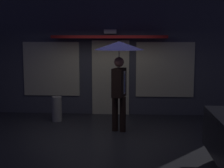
% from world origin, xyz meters
% --- Properties ---
extents(ground_plane, '(18.00, 18.00, 0.00)m').
position_xyz_m(ground_plane, '(0.00, 0.00, 0.00)').
color(ground_plane, '#26262B').
extents(building_facade, '(9.05, 1.00, 4.04)m').
position_xyz_m(building_facade, '(-0.00, 2.34, 2.00)').
color(building_facade, '#4C4C56').
rests_on(building_facade, ground).
extents(person_with_umbrella, '(1.18, 1.18, 2.19)m').
position_xyz_m(person_with_umbrella, '(0.34, 0.36, 1.76)').
color(person_with_umbrella, black).
rests_on(person_with_umbrella, ground).
extents(sidewalk_bollard, '(0.27, 0.27, 0.68)m').
position_xyz_m(sidewalk_bollard, '(-1.41, 1.24, 0.34)').
color(sidewalk_bollard, '#9E998E').
rests_on(sidewalk_bollard, ground).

